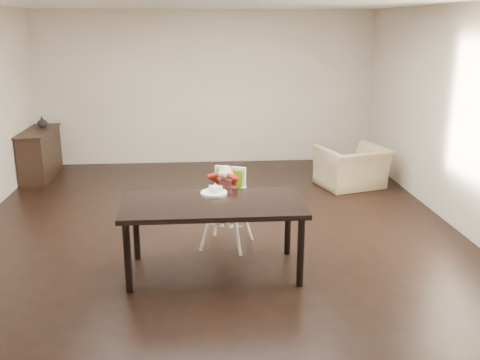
% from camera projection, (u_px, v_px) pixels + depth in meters
% --- Properties ---
extents(ground, '(7.00, 7.00, 0.00)m').
position_uv_depth(ground, '(215.00, 232.00, 6.55)').
color(ground, black).
rests_on(ground, ground).
extents(room_walls, '(6.02, 7.02, 2.71)m').
position_uv_depth(room_walls, '(212.00, 79.00, 6.03)').
color(room_walls, '#BEB49E').
rests_on(room_walls, ground).
extents(dining_table, '(1.80, 0.90, 0.75)m').
position_uv_depth(dining_table, '(213.00, 210.00, 5.32)').
color(dining_table, black).
rests_on(dining_table, ground).
extents(high_chair, '(0.51, 0.51, 0.95)m').
position_uv_depth(high_chair, '(227.00, 189.00, 5.99)').
color(high_chair, white).
rests_on(high_chair, ground).
extents(plate, '(0.37, 0.37, 0.08)m').
position_uv_depth(plate, '(214.00, 192.00, 5.55)').
color(plate, white).
rests_on(plate, dining_table).
extents(armchair, '(1.11, 0.87, 0.85)m').
position_uv_depth(armchair, '(352.00, 160.00, 8.26)').
color(armchair, tan).
rests_on(armchair, ground).
extents(sideboard, '(0.44, 1.26, 0.79)m').
position_uv_depth(sideboard, '(40.00, 154.00, 8.80)').
color(sideboard, black).
rests_on(sideboard, ground).
extents(vase, '(0.22, 0.22, 0.16)m').
position_uv_depth(vase, '(42.00, 122.00, 8.96)').
color(vase, '#99999E').
rests_on(vase, sideboard).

